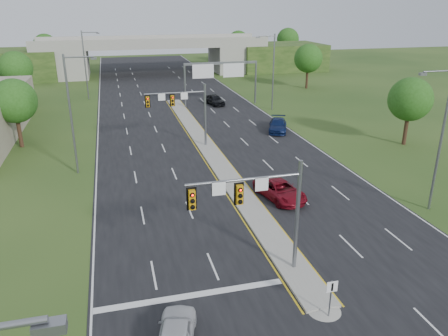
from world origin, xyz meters
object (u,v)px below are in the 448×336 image
car_far_b (278,125)px  keep_right_sign (331,293)px  overpass (153,58)px  sign_gantry (220,72)px  car_far_a (280,190)px  signal_mast_near (261,203)px  signal_mast_far (185,106)px  car_white (176,334)px  car_far_c (215,100)px

car_far_b → keep_right_sign: bearing=-84.3°
car_far_b → overpass: bearing=123.6°
sign_gantry → car_far_a: size_ratio=2.16×
signal_mast_near → car_far_b: (12.32, 28.79, -3.94)m
car_far_b → signal_mast_far: bearing=-140.4°
overpass → car_white: size_ratio=18.50×
sign_gantry → car_far_c: 4.52m
signal_mast_near → car_far_a: (5.16, 9.82, -3.96)m
signal_mast_near → sign_gantry: 45.88m
car_white → car_far_c: bearing=-90.8°
signal_mast_far → sign_gantry: 21.91m
signal_mast_far → overpass: bearing=87.6°
car_far_a → sign_gantry: bearing=72.2°
overpass → car_far_a: 70.37m
car_far_a → car_far_b: (7.15, 18.96, 0.02)m
car_far_b → car_far_c: 17.25m
sign_gantry → overpass: bearing=100.8°
keep_right_sign → car_far_a: bearing=78.5°
car_far_c → sign_gantry: bearing=-46.2°
signal_mast_near → car_far_b: signal_mast_near is taller
overpass → car_far_b: bearing=-78.9°
signal_mast_far → sign_gantry: size_ratio=0.60×
overpass → car_far_b: 52.34m
car_white → car_far_a: 17.93m
sign_gantry → car_far_c: bearing=144.4°
sign_gantry → car_white: size_ratio=2.68×
keep_right_sign → car_far_c: (5.93, 49.99, -0.70)m
keep_right_sign → car_far_b: keep_right_sign is taller
signal_mast_near → overpass: bearing=88.4°
signal_mast_far → car_far_a: (5.16, -15.18, -3.96)m
keep_right_sign → signal_mast_near: bearing=116.9°
signal_mast_near → signal_mast_far: (0.00, 25.00, 0.00)m
keep_right_sign → sign_gantry: (6.68, 49.45, 3.72)m
keep_right_sign → overpass: size_ratio=0.03×
sign_gantry → car_white: (-14.56, -49.50, -4.48)m
sign_gantry → signal_mast_far: bearing=-114.1°
car_far_c → keep_right_sign: bearing=-107.4°
signal_mast_near → keep_right_sign: bearing=-63.1°
signal_mast_near → car_far_a: size_ratio=1.30×
car_far_b → car_far_c: (-4.13, 16.75, 0.04)m
overpass → car_white: (-7.87, -84.58, -2.80)m
signal_mast_near → car_far_a: 11.78m
car_far_a → car_far_c: (3.03, 35.71, 0.05)m
car_far_b → car_far_c: car_far_c is taller
car_white → car_far_c: (13.80, 50.04, 0.06)m
keep_right_sign → car_far_b: size_ratio=0.42×
car_far_c → overpass: bearing=89.1°
car_white → signal_mast_far: bearing=-86.2°
overpass → car_white: overpass is taller
signal_mast_near → car_far_c: size_ratio=1.49×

